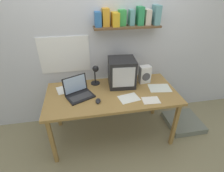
{
  "coord_description": "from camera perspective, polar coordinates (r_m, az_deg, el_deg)",
  "views": [
    {
      "loc": [
        -0.34,
        -1.85,
        1.98
      ],
      "look_at": [
        0.0,
        0.0,
        0.84
      ],
      "focal_mm": 28.0,
      "sensor_mm": 36.0,
      "label": 1
    }
  ],
  "objects": [
    {
      "name": "printed_handout",
      "position": [
        2.4,
        -15.38,
        -1.15
      ],
      "size": [
        0.23,
        0.24,
        0.0
      ],
      "rotation": [
        0.0,
        0.0,
        0.26
      ],
      "color": "white",
      "rests_on": "corner_desk"
    },
    {
      "name": "juice_glass",
      "position": [
        2.38,
        -9.42,
        1.16
      ],
      "size": [
        0.08,
        0.08,
        0.14
      ],
      "color": "white",
      "rests_on": "corner_desk"
    },
    {
      "name": "crt_monitor",
      "position": [
        2.34,
        3.19,
        4.46
      ],
      "size": [
        0.37,
        0.35,
        0.38
      ],
      "rotation": [
        0.0,
        0.0,
        -0.07
      ],
      "color": "#232326",
      "rests_on": "corner_desk"
    },
    {
      "name": "space_heater",
      "position": [
        2.48,
        10.63,
        3.74
      ],
      "size": [
        0.16,
        0.12,
        0.24
      ],
      "rotation": [
        0.0,
        0.0,
        0.09
      ],
      "color": "white",
      "rests_on": "corner_desk"
    },
    {
      "name": "corner_desk",
      "position": [
        2.29,
        0.0,
        -3.37
      ],
      "size": [
        1.68,
        0.8,
        0.74
      ],
      "color": "#A57C40",
      "rests_on": "ground_plane"
    },
    {
      "name": "loose_paper_near_laptop",
      "position": [
        2.16,
        5.53,
        -3.96
      ],
      "size": [
        0.27,
        0.22,
        0.0
      ],
      "rotation": [
        0.0,
        0.0,
        0.19
      ],
      "color": "white",
      "rests_on": "corner_desk"
    },
    {
      "name": "ground_plane",
      "position": [
        2.73,
        0.0,
        -15.18
      ],
      "size": [
        12.0,
        12.0,
        0.0
      ],
      "primitive_type": "plane",
      "color": "gray"
    },
    {
      "name": "back_wall",
      "position": [
        2.49,
        -2.16,
        15.49
      ],
      "size": [
        5.6,
        0.24,
        2.6
      ],
      "color": "silver",
      "rests_on": "ground_plane"
    },
    {
      "name": "loose_paper_near_monitor",
      "position": [
        2.17,
        12.58,
        -4.56
      ],
      "size": [
        0.22,
        0.16,
        0.0
      ],
      "rotation": [
        0.0,
        0.0,
        -0.07
      ],
      "color": "white",
      "rests_on": "corner_desk"
    },
    {
      "name": "computer_mouse",
      "position": [
        2.09,
        -4.56,
        -4.84
      ],
      "size": [
        0.08,
        0.11,
        0.03
      ],
      "rotation": [
        0.0,
        0.0,
        -0.16
      ],
      "color": "#232326",
      "rests_on": "corner_desk"
    },
    {
      "name": "open_notebook",
      "position": [
        2.44,
        15.25,
        -0.62
      ],
      "size": [
        0.31,
        0.25,
        0.0
      ],
      "rotation": [
        0.0,
        0.0,
        -0.13
      ],
      "color": "white",
      "rests_on": "corner_desk"
    },
    {
      "name": "desk_lamp",
      "position": [
        2.35,
        -5.42,
        4.21
      ],
      "size": [
        0.12,
        0.15,
        0.29
      ],
      "rotation": [
        0.0,
        0.0,
        0.19
      ],
      "color": "black",
      "rests_on": "corner_desk"
    },
    {
      "name": "floor_cushion",
      "position": [
        3.06,
        22.19,
        -10.82
      ],
      "size": [
        0.52,
        0.52,
        0.09
      ],
      "color": "gray",
      "rests_on": "ground_plane"
    },
    {
      "name": "laptop",
      "position": [
        2.22,
        -11.01,
        -1.65
      ],
      "size": [
        0.39,
        0.36,
        0.24
      ],
      "rotation": [
        0.0,
        0.0,
        0.44
      ],
      "color": "black",
      "rests_on": "corner_desk"
    }
  ]
}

